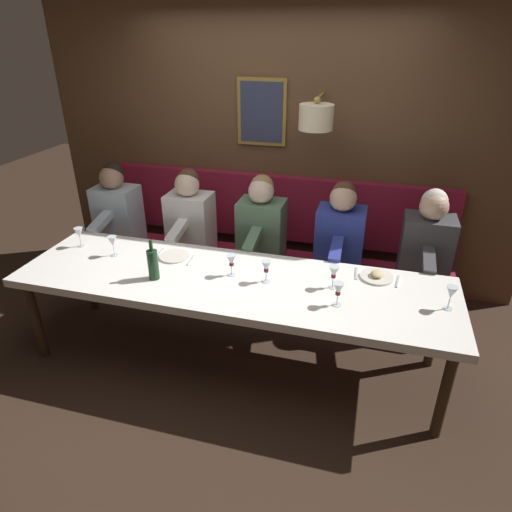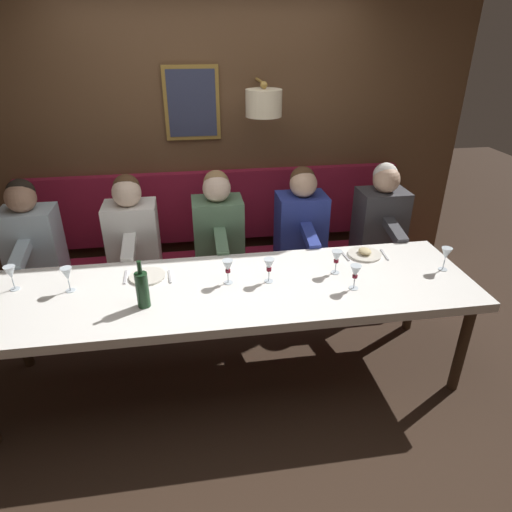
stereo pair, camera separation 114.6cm
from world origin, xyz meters
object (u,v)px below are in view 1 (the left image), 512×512
at_px(diner_far, 190,215).
at_px(wine_glass_5, 451,293).
at_px(diner_near, 340,231).
at_px(wine_glass_3, 338,290).
at_px(diner_middle, 261,223).
at_px(wine_glass_6, 334,273).
at_px(diner_farthest, 117,207).
at_px(wine_glass_4, 113,242).
at_px(diner_nearest, 427,240).
at_px(wine_glass_0, 231,261).
at_px(dining_table, 232,285).
at_px(wine_bottle, 153,264).
at_px(wine_glass_1, 79,233).
at_px(wine_glass_2, 266,267).

xyz_separation_m(diner_far, wine_glass_5, (-0.88, -2.15, 0.04)).
bearing_deg(diner_near, wine_glass_3, -175.06).
bearing_deg(diner_middle, wine_glass_6, -138.21).
distance_m(diner_far, diner_farthest, 0.75).
height_order(diner_farthest, wine_glass_4, diner_farthest).
bearing_deg(diner_far, diner_near, -90.00).
height_order(diner_near, diner_farthest, same).
height_order(diner_nearest, wine_glass_0, diner_nearest).
xyz_separation_m(diner_middle, wine_glass_0, (-0.83, 0.00, 0.04)).
bearing_deg(diner_nearest, diner_far, 90.00).
bearing_deg(diner_nearest, wine_glass_6, 140.82).
relative_size(dining_table, wine_bottle, 10.51).
height_order(wine_glass_0, wine_glass_3, same).
bearing_deg(diner_nearest, dining_table, 122.69).
relative_size(wine_glass_4, wine_glass_5, 1.00).
height_order(wine_glass_4, wine_glass_5, same).
bearing_deg(wine_glass_4, dining_table, -95.82).
bearing_deg(wine_glass_1, wine_bottle, -111.13).
bearing_deg(wine_glass_2, diner_farthest, 63.20).
relative_size(dining_table, wine_glass_0, 19.22).
height_order(wine_glass_3, wine_bottle, wine_bottle).
height_order(dining_table, wine_glass_3, wine_glass_3).
relative_size(wine_glass_0, wine_glass_5, 1.00).
bearing_deg(wine_glass_2, wine_glass_4, 86.53).
bearing_deg(diner_nearest, wine_glass_1, 104.52).
height_order(wine_glass_0, wine_glass_2, same).
xyz_separation_m(diner_middle, wine_glass_3, (-1.03, -0.78, 0.04)).
distance_m(diner_nearest, wine_glass_6, 1.05).
bearing_deg(diner_nearest, wine_glass_0, 120.97).
relative_size(dining_table, wine_glass_2, 19.22).
xyz_separation_m(wine_glass_1, wine_glass_3, (-0.32, -2.12, -0.00)).
height_order(diner_far, wine_bottle, diner_far).
bearing_deg(wine_bottle, diner_near, -49.75).
bearing_deg(diner_far, diner_middle, -90.00).
height_order(wine_glass_3, wine_glass_4, same).
xyz_separation_m(diner_nearest, wine_bottle, (-1.02, 1.91, 0.04)).
xyz_separation_m(diner_farthest, wine_glass_4, (-0.78, -0.44, 0.04)).
distance_m(dining_table, wine_glass_1, 1.38).
bearing_deg(diner_farthest, wine_bottle, -138.36).
bearing_deg(wine_glass_1, wine_glass_4, -101.66).
bearing_deg(diner_nearest, diner_near, 90.00).
bearing_deg(diner_nearest, diner_middle, 90.00).
bearing_deg(wine_glass_6, dining_table, 95.65).
height_order(wine_glass_0, wine_glass_5, same).
bearing_deg(wine_glass_1, diner_nearest, -75.48).
xyz_separation_m(diner_far, wine_bottle, (-1.02, -0.16, 0.04)).
xyz_separation_m(diner_farthest, wine_glass_2, (-0.86, -1.69, 0.04)).
bearing_deg(diner_farthest, diner_near, -90.00).
bearing_deg(wine_glass_5, dining_table, 89.99).
bearing_deg(diner_farthest, diner_far, -90.00).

